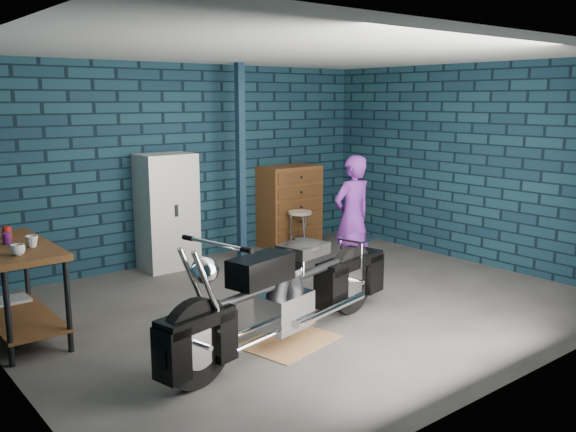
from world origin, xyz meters
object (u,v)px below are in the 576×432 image
(storage_bin, at_px, (9,311))
(locker, at_px, (167,212))
(shop_stool, at_px, (300,232))
(person, at_px, (352,217))
(motorcycle, at_px, (289,283))
(tool_chest, at_px, (290,206))
(workbench, at_px, (18,291))

(storage_bin, xyz_separation_m, locker, (2.22, 0.81, 0.64))
(shop_stool, bearing_deg, storage_bin, -175.27)
(locker, bearing_deg, person, -48.54)
(person, bearing_deg, locker, -46.42)
(motorcycle, height_order, tool_chest, tool_chest)
(workbench, distance_m, motorcycle, 2.54)
(workbench, xyz_separation_m, person, (3.85, -0.51, 0.32))
(motorcycle, height_order, locker, locker)
(storage_bin, bearing_deg, workbench, -92.29)
(person, relative_size, shop_stool, 2.49)
(workbench, relative_size, tool_chest, 1.14)
(motorcycle, bearing_deg, shop_stool, 36.10)
(person, height_order, storage_bin, person)
(locker, bearing_deg, shop_stool, -13.93)
(workbench, bearing_deg, motorcycle, -41.03)
(motorcycle, bearing_deg, tool_chest, 38.59)
(workbench, bearing_deg, person, -7.59)
(motorcycle, xyz_separation_m, shop_stool, (2.22, 2.51, -0.26))
(workbench, relative_size, person, 0.91)
(person, relative_size, storage_bin, 3.92)
(workbench, distance_m, person, 3.90)
(workbench, xyz_separation_m, motorcycle, (1.92, -1.67, 0.11))
(workbench, xyz_separation_m, shop_stool, (4.13, 0.84, -0.14))
(shop_stool, bearing_deg, locker, 166.07)
(person, relative_size, locker, 1.01)
(person, bearing_deg, motorcycle, 32.91)
(motorcycle, height_order, storage_bin, motorcycle)
(tool_chest, xyz_separation_m, shop_stool, (-0.19, -0.47, -0.30))
(tool_chest, bearing_deg, person, -104.48)
(locker, bearing_deg, motorcycle, -96.29)
(storage_bin, distance_m, tool_chest, 4.41)
(storage_bin, bearing_deg, motorcycle, -48.82)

